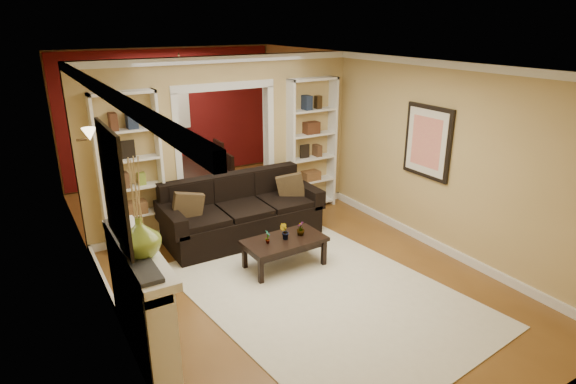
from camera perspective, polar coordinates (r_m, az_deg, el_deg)
floor at (r=7.25m, az=-3.24°, el=-6.56°), size 8.00×8.00×0.00m
ceiling at (r=6.52m, az=-3.71°, el=15.24°), size 8.00×8.00×0.00m
wall_back at (r=10.39m, az=-13.76°, el=8.88°), size 8.00×0.00×8.00m
wall_front at (r=3.92m, az=25.01°, el=-10.58°), size 8.00×0.00×8.00m
wall_left at (r=6.12m, az=-22.51°, el=0.53°), size 0.00×8.00×8.00m
wall_right at (r=8.00m, az=11.08°, el=5.95°), size 0.00×8.00×8.00m
partition_wall at (r=7.81m, az=-7.52°, el=5.82°), size 4.50×0.15×2.70m
red_back_panel at (r=10.37m, az=-13.70°, el=8.70°), size 4.44×0.04×2.64m
dining_window at (r=10.29m, az=-13.73°, el=9.92°), size 0.78×0.03×0.98m
area_rug at (r=6.10m, az=4.21°, el=-11.96°), size 3.15×4.10×0.01m
sofa at (r=7.39m, az=-5.46°, el=-2.05°), size 2.42×1.05×0.95m
pillow_left at (r=7.01m, az=-11.79°, el=-1.88°), size 0.43×0.16×0.42m
pillow_right at (r=7.69m, az=0.35°, el=0.47°), size 0.42×0.32×0.42m
coffee_table at (r=6.61m, az=-0.42°, el=-7.23°), size 1.12×0.63×0.42m
plant_left at (r=6.37m, az=-2.43°, el=-5.33°), size 0.11×0.12×0.19m
plant_center at (r=6.48m, az=-0.43°, el=-4.73°), size 0.15×0.15×0.22m
plant_right at (r=6.60m, az=1.50°, el=-4.34°), size 0.15×0.15×0.20m
bookshelf_left at (r=7.26m, az=-18.19°, el=2.27°), size 0.90×0.30×2.30m
bookshelf_right at (r=8.43m, az=2.76°, el=5.59°), size 0.90×0.30×2.30m
fireplace at (r=5.10m, az=-16.80°, el=-12.18°), size 0.32×1.70×1.16m
vase at (r=4.57m, az=-17.09°, el=-5.15°), size 0.46×0.46×0.38m
mirror at (r=4.57m, az=-19.98°, el=0.59°), size 0.03×0.95×1.10m
wall_sconce at (r=6.54m, az=-22.97°, el=6.01°), size 0.18×0.18×0.22m
framed_art at (r=7.24m, az=16.17°, el=5.71°), size 0.04×0.85×1.05m
dining_table at (r=9.56m, az=-11.79°, el=1.43°), size 1.55×0.86×0.55m
dining_chair_nw at (r=9.11m, az=-14.46°, el=0.98°), size 0.39×0.39×0.75m
dining_chair_ne at (r=9.44m, az=-8.08°, el=2.14°), size 0.43×0.43×0.77m
dining_chair_sw at (r=9.64m, az=-15.52°, el=2.28°), size 0.50×0.50×0.87m
dining_chair_se at (r=9.95m, az=-9.45°, el=3.43°), size 0.46×0.46×0.91m
chandelier at (r=9.07m, az=-11.57°, el=11.82°), size 0.50×0.50×0.30m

